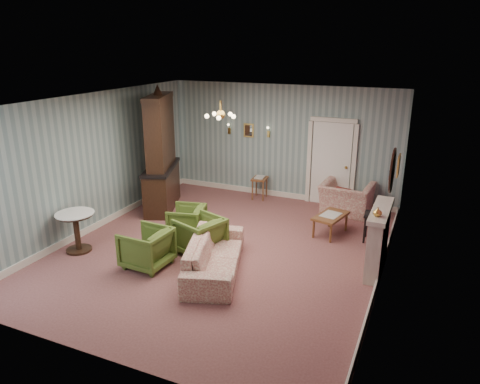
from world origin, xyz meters
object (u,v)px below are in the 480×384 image
at_px(olive_chair_b, 200,234).
at_px(olive_chair_c, 187,220).
at_px(sofa_chintz, 214,250).
at_px(pedestal_table, 77,232).
at_px(dresser, 160,150).
at_px(fireplace, 378,239).
at_px(wingback_chair, 347,193).
at_px(coffee_table, 330,224).
at_px(olive_chair_a, 146,246).
at_px(side_table_black, 374,228).

relative_size(olive_chair_b, olive_chair_c, 1.12).
height_order(sofa_chintz, pedestal_table, sofa_chintz).
bearing_deg(pedestal_table, sofa_chintz, 6.70).
xyz_separation_m(dresser, pedestal_table, (-0.19, -2.71, -1.06)).
relative_size(olive_chair_b, pedestal_table, 1.01).
bearing_deg(fireplace, olive_chair_c, -178.80).
bearing_deg(fireplace, wingback_chair, 112.08).
distance_m(olive_chair_b, dresser, 2.94).
xyz_separation_m(dresser, coffee_table, (4.12, 0.05, -1.23)).
bearing_deg(olive_chair_a, wingback_chair, 148.56).
bearing_deg(side_table_black, wingback_chair, 120.86).
height_order(olive_chair_c, side_table_black, olive_chair_c).
bearing_deg(dresser, wingback_chair, -2.36).
distance_m(olive_chair_b, fireplace, 3.27).
height_order(sofa_chintz, side_table_black, sofa_chintz).
bearing_deg(olive_chair_a, sofa_chintz, 107.25).
bearing_deg(pedestal_table, olive_chair_a, 0.52).
xyz_separation_m(olive_chair_a, sofa_chintz, (1.21, 0.32, 0.02)).
height_order(olive_chair_b, coffee_table, olive_chair_b).
distance_m(dresser, pedestal_table, 2.91).
relative_size(wingback_chair, pedestal_table, 1.44).
xyz_separation_m(olive_chair_b, wingback_chair, (2.15, 3.25, 0.10)).
relative_size(olive_chair_a, fireplace, 0.57).
bearing_deg(sofa_chintz, olive_chair_b, 28.80).
relative_size(wingback_chair, coffee_table, 1.31).
bearing_deg(dresser, olive_chair_a, -83.42).
bearing_deg(wingback_chair, olive_chair_c, 46.98).
xyz_separation_m(olive_chair_a, olive_chair_b, (0.63, 0.86, 0.01)).
relative_size(wingback_chair, dresser, 0.39).
distance_m(dresser, coffee_table, 4.30).
height_order(wingback_chair, side_table_black, wingback_chair).
height_order(fireplace, pedestal_table, fireplace).
relative_size(sofa_chintz, dresser, 0.74).
distance_m(olive_chair_b, olive_chair_c, 0.90).
bearing_deg(side_table_black, olive_chair_a, -142.76).
distance_m(fireplace, side_table_black, 1.23).
bearing_deg(pedestal_table, dresser, 86.03).
xyz_separation_m(olive_chair_a, dresser, (-1.41, 2.69, 1.06)).
bearing_deg(coffee_table, pedestal_table, -147.42).
relative_size(olive_chair_a, side_table_black, 1.32).
height_order(olive_chair_a, dresser, dresser).
distance_m(olive_chair_c, side_table_black, 3.84).
bearing_deg(sofa_chintz, side_table_black, -62.76).
bearing_deg(olive_chair_b, wingback_chair, 166.15).
bearing_deg(olive_chair_c, dresser, -144.14).
distance_m(olive_chair_b, wingback_chair, 3.90).
relative_size(wingback_chair, side_table_black, 1.91).
height_order(wingback_chair, pedestal_table, wingback_chair).
xyz_separation_m(side_table_black, pedestal_table, (-5.20, -2.75, 0.10)).
xyz_separation_m(olive_chair_b, coffee_table, (2.09, 1.88, -0.18)).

